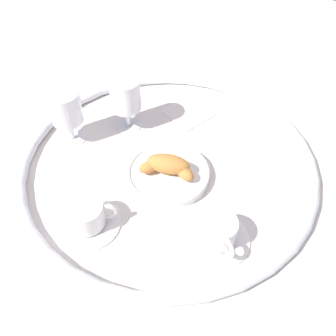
% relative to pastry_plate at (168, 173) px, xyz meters
% --- Properties ---
extents(ground_plane, '(2.20, 2.20, 0.00)m').
position_rel_pastry_plate_xyz_m(ground_plane, '(0.02, -0.03, -0.01)').
color(ground_plane, silver).
extents(table_chrome_rim, '(0.70, 0.70, 0.02)m').
position_rel_pastry_plate_xyz_m(table_chrome_rim, '(0.02, -0.03, -0.00)').
color(table_chrome_rim, silver).
rests_on(table_chrome_rim, ground_plane).
extents(pastry_plate, '(0.19, 0.19, 0.02)m').
position_rel_pastry_plate_xyz_m(pastry_plate, '(0.00, 0.00, 0.00)').
color(pastry_plate, white).
rests_on(pastry_plate, ground_plane).
extents(croissant_large, '(0.13, 0.09, 0.04)m').
position_rel_pastry_plate_xyz_m(croissant_large, '(-0.00, 0.00, 0.03)').
color(croissant_large, '#BC7A38').
rests_on(croissant_large, pastry_plate).
extents(coffee_cup_near, '(0.14, 0.14, 0.06)m').
position_rel_pastry_plate_xyz_m(coffee_cup_near, '(-0.18, 0.09, 0.01)').
color(coffee_cup_near, white).
rests_on(coffee_cup_near, ground_plane).
extents(coffee_cup_far, '(0.14, 0.14, 0.06)m').
position_rel_pastry_plate_xyz_m(coffee_cup_far, '(0.07, 0.20, 0.01)').
color(coffee_cup_far, white).
rests_on(coffee_cup_far, ground_plane).
extents(juice_glass_left, '(0.08, 0.08, 0.14)m').
position_rel_pastry_plate_xyz_m(juice_glass_left, '(0.19, -0.09, 0.08)').
color(juice_glass_left, white).
rests_on(juice_glass_left, ground_plane).
extents(juice_glass_right, '(0.08, 0.08, 0.14)m').
position_rel_pastry_plate_xyz_m(juice_glass_right, '(0.27, 0.02, 0.08)').
color(juice_glass_right, white).
rests_on(juice_glass_right, ground_plane).
extents(folded_napkin, '(0.14, 0.14, 0.01)m').
position_rel_pastry_plate_xyz_m(folded_napkin, '(0.08, -0.22, -0.01)').
color(folded_napkin, silver).
rests_on(folded_napkin, ground_plane).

